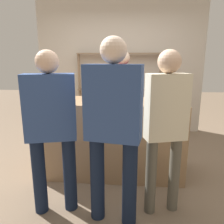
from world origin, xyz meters
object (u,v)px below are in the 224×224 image
wine_glass (160,93)px  counter_bottle_2 (124,93)px  customer_left (51,123)px  customer_center (113,121)px  counter_bottle_1 (60,93)px  counter_bottle_0 (95,90)px  server_behind_counter (123,93)px  customer_right (166,121)px

wine_glass → counter_bottle_2: bearing=-158.3°
wine_glass → customer_left: bearing=-144.1°
counter_bottle_2 → customer_center: (-0.07, -0.73, -0.15)m
wine_glass → customer_left: customer_left is taller
counter_bottle_1 → wine_glass: 1.24m
counter_bottle_0 → server_behind_counter: (0.34, 0.81, -0.15)m
counter_bottle_2 → counter_bottle_0: bearing=145.6°
counter_bottle_0 → customer_left: bearing=-107.4°
counter_bottle_0 → customer_center: 1.05m
server_behind_counter → customer_center: 1.80m
counter_bottle_2 → server_behind_counter: server_behind_counter is taller
customer_left → server_behind_counter: server_behind_counter is taller
counter_bottle_0 → customer_left: 0.95m
customer_right → customer_center: bearing=95.6°
server_behind_counter → customer_right: 1.68m
counter_bottle_0 → counter_bottle_2: (0.39, -0.26, 0.01)m
counter_bottle_1 → wine_glass: size_ratio=2.01×
server_behind_counter → counter_bottle_0: bearing=-4.3°
counter_bottle_1 → server_behind_counter: size_ratio=0.20×
wine_glass → counter_bottle_0: bearing=174.2°
counter_bottle_1 → wine_glass: counter_bottle_1 is taller
counter_bottle_1 → counter_bottle_2: size_ratio=0.95×
customer_right → customer_left: bearing=79.5°
counter_bottle_1 → wine_glass: (1.22, 0.19, -0.00)m
wine_glass → customer_right: customer_right is taller
customer_right → counter_bottle_1: bearing=51.0°
counter_bottle_2 → customer_left: customer_left is taller
counter_bottle_2 → customer_right: (0.42, -0.55, -0.18)m
counter_bottle_0 → customer_center: size_ratio=0.19×
counter_bottle_0 → wine_glass: counter_bottle_0 is taller
customer_center → customer_left: bearing=90.3°
counter_bottle_1 → customer_right: (1.19, -0.54, -0.17)m
counter_bottle_2 → wine_glass: 0.49m
customer_left → wine_glass: bearing=-67.8°
counter_bottle_0 → customer_left: customer_left is taller
customer_left → customer_center: 0.61m
server_behind_counter → customer_right: size_ratio=1.03×
customer_center → wine_glass: bearing=-20.2°
server_behind_counter → customer_center: (-0.02, -1.80, 0.01)m
counter_bottle_2 → customer_center: size_ratio=0.20×
wine_glass → customer_center: size_ratio=0.10×
counter_bottle_1 → customer_center: customer_center is taller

